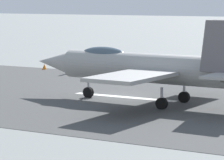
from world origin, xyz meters
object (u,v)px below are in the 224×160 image
at_px(crew_person, 68,66).
at_px(marker_cone_far, 44,67).
at_px(marker_cone_mid, 188,76).
at_px(fighter_jet, 148,67).

xyz_separation_m(crew_person, marker_cone_far, (4.10, -1.98, -0.51)).
height_order(marker_cone_mid, marker_cone_far, same).
bearing_deg(marker_cone_mid, marker_cone_far, 0.00).
distance_m(fighter_jet, marker_cone_mid, 14.15).
height_order(crew_person, marker_cone_mid, crew_person).
relative_size(marker_cone_mid, marker_cone_far, 1.00).
height_order(crew_person, marker_cone_far, crew_person).
bearing_deg(marker_cone_mid, crew_person, 10.07).
height_order(fighter_jet, marker_cone_mid, fighter_jet).
relative_size(crew_person, marker_cone_mid, 2.84).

